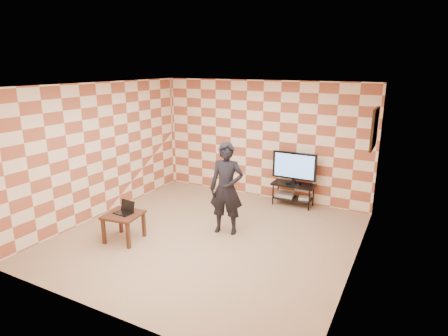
{
  "coord_description": "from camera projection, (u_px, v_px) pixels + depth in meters",
  "views": [
    {
      "loc": [
        3.15,
        -5.4,
        3.03
      ],
      "look_at": [
        0.0,
        0.6,
        1.15
      ],
      "focal_mm": 30.0,
      "sensor_mm": 36.0,
      "label": 1
    }
  ],
  "objects": [
    {
      "name": "floor",
      "position": [
        209.0,
        236.0,
        6.82
      ],
      "size": [
        5.0,
        5.0,
        0.0
      ],
      "primitive_type": "plane",
      "color": "tan",
      "rests_on": "ground"
    },
    {
      "name": "wall_back",
      "position": [
        262.0,
        140.0,
        8.6
      ],
      "size": [
        5.0,
        0.02,
        2.7
      ],
      "primitive_type": "cube",
      "color": "#FBE3C1",
      "rests_on": "ground"
    },
    {
      "name": "wall_front",
      "position": [
        100.0,
        215.0,
        4.33
      ],
      "size": [
        5.0,
        0.02,
        2.7
      ],
      "primitive_type": "cube",
      "color": "#FBE3C1",
      "rests_on": "ground"
    },
    {
      "name": "wall_left",
      "position": [
        101.0,
        150.0,
        7.58
      ],
      "size": [
        0.02,
        5.0,
        2.7
      ],
      "primitive_type": "cube",
      "color": "#FBE3C1",
      "rests_on": "ground"
    },
    {
      "name": "wall_right",
      "position": [
        359.0,
        186.0,
        5.34
      ],
      "size": [
        0.02,
        5.0,
        2.7
      ],
      "primitive_type": "cube",
      "color": "#FBE3C1",
      "rests_on": "ground"
    },
    {
      "name": "ceiling",
      "position": [
        207.0,
        85.0,
        6.1
      ],
      "size": [
        5.0,
        5.0,
        0.02
      ],
      "primitive_type": "cube",
      "color": "white",
      "rests_on": "wall_back"
    },
    {
      "name": "wall_art",
      "position": [
        375.0,
        129.0,
        6.52
      ],
      "size": [
        0.04,
        0.72,
        0.72
      ],
      "color": "black",
      "rests_on": "wall_right"
    },
    {
      "name": "tv_stand",
      "position": [
        293.0,
        190.0,
        8.25
      ],
      "size": [
        0.93,
        0.42,
        0.5
      ],
      "color": "black",
      "rests_on": "floor"
    },
    {
      "name": "tv",
      "position": [
        294.0,
        167.0,
        8.1
      ],
      "size": [
        0.97,
        0.19,
        0.71
      ],
      "color": "black",
      "rests_on": "tv_stand"
    },
    {
      "name": "dvd_player",
      "position": [
        285.0,
        195.0,
        8.4
      ],
      "size": [
        0.4,
        0.3,
        0.07
      ],
      "primitive_type": "cube",
      "rotation": [
        0.0,
        0.0,
        0.04
      ],
      "color": "#BBBBBD",
      "rests_on": "tv_stand"
    },
    {
      "name": "game_console",
      "position": [
        305.0,
        198.0,
        8.19
      ],
      "size": [
        0.27,
        0.22,
        0.06
      ],
      "primitive_type": "cube",
      "rotation": [
        0.0,
        0.0,
        0.2
      ],
      "color": "silver",
      "rests_on": "tv_stand"
    },
    {
      "name": "side_table",
      "position": [
        123.0,
        219.0,
        6.58
      ],
      "size": [
        0.67,
        0.67,
        0.5
      ],
      "color": "#341A10",
      "rests_on": "floor"
    },
    {
      "name": "laptop",
      "position": [
        125.0,
        210.0,
        6.6
      ],
      "size": [
        0.34,
        0.28,
        0.21
      ],
      "color": "black",
      "rests_on": "side_table"
    },
    {
      "name": "person",
      "position": [
        226.0,
        189.0,
        6.79
      ],
      "size": [
        0.7,
        0.54,
        1.71
      ],
      "primitive_type": "imported",
      "rotation": [
        0.0,
        0.0,
        0.23
      ],
      "color": "black",
      "rests_on": "floor"
    }
  ]
}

